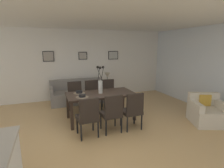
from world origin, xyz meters
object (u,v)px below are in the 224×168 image
object	(u,v)px
sofa	(78,94)
table_lamp	(107,76)
dining_chair_mid_left	(133,109)
framed_picture_center	(83,56)
dining_chair_near_right	(76,95)
centerpiece_vase	(100,83)
bowl_near_right	(79,92)
armchair	(207,112)
bowl_near_left	(82,96)
dining_table	(101,96)
dining_chair_far_left	(112,112)
framed_picture_right	(113,55)
dining_chair_near_left	(88,115)
dining_chair_mid_right	(108,92)
framed_picture_left	(48,56)
dining_chair_far_right	(93,94)
side_table	(107,93)

from	to	relation	value
sofa	table_lamp	distance (m)	1.27
dining_chair_mid_left	framed_picture_center	world-z (taller)	framed_picture_center
dining_chair_near_right	dining_chair_mid_left	world-z (taller)	same
centerpiece_vase	bowl_near_right	distance (m)	0.63
centerpiece_vase	armchair	world-z (taller)	centerpiece_vase
bowl_near_right	centerpiece_vase	bearing A→B (deg)	-20.48
bowl_near_left	table_lamp	distance (m)	2.32
dining_table	dining_chair_far_left	distance (m)	0.86
dining_chair_far_left	framed_picture_right	bearing A→B (deg)	68.77
dining_chair_near_left	sofa	distance (m)	2.68
framed_picture_right	dining_table	bearing A→B (deg)	-118.41
dining_chair_mid_right	framed_picture_left	size ratio (longest dim) A/B	2.39
dining_chair_mid_right	bowl_near_right	size ratio (longest dim) A/B	5.41
centerpiece_vase	framed_picture_center	world-z (taller)	framed_picture_center
centerpiece_vase	bowl_near_right	world-z (taller)	centerpiece_vase
dining_chair_far_left	framed_picture_center	world-z (taller)	framed_picture_center
dining_chair_far_right	bowl_near_right	distance (m)	0.90
table_lamp	framed_picture_right	size ratio (longest dim) A/B	1.23
dining_chair_near_right	sofa	bearing A→B (deg)	76.85
dining_chair_far_right	framed_picture_center	size ratio (longest dim) A/B	2.82
side_table	framed_picture_left	size ratio (longest dim) A/B	1.35
side_table	framed_picture_center	size ratio (longest dim) A/B	1.59
dining_chair_mid_left	framed_picture_center	bearing A→B (deg)	99.78
dining_chair_mid_right	framed_picture_center	distance (m)	1.90
dining_chair_mid_left	dining_chair_near_right	bearing A→B (deg)	122.37
dining_chair_near_left	framed_picture_right	distance (m)	3.78
dining_table	table_lamp	size ratio (longest dim) A/B	3.53
dining_chair_far_right	framed_picture_right	bearing A→B (deg)	48.85
framed_picture_center	dining_chair_mid_left	bearing A→B (deg)	-80.22
centerpiece_vase	bowl_near_left	distance (m)	0.63
side_table	framed_picture_right	world-z (taller)	framed_picture_right
centerpiece_vase	dining_table	bearing A→B (deg)	-124.65
dining_chair_far_right	dining_chair_mid_right	bearing A→B (deg)	-4.11
dining_chair_far_left	dining_chair_far_right	xyz separation A→B (m)	(-0.02, 1.71, 0.00)
dining_chair_near_left	dining_chair_far_left	world-z (taller)	same
centerpiece_vase	side_table	xyz separation A→B (m)	(0.78, 1.70, -0.76)
dining_chair_far_left	dining_table	bearing A→B (deg)	91.26
dining_chair_near_left	table_lamp	distance (m)	2.92
framed_picture_left	dining_chair_mid_right	bearing A→B (deg)	-39.50
dining_chair_far_left	side_table	bearing A→B (deg)	73.41
centerpiece_vase	table_lamp	size ratio (longest dim) A/B	1.44
bowl_near_right	table_lamp	bearing A→B (deg)	48.70
dining_chair_near_left	dining_chair_mid_right	world-z (taller)	same
framed_picture_center	framed_picture_right	xyz separation A→B (m)	(1.23, -0.00, -0.00)
dining_chair_near_right	side_table	size ratio (longest dim) A/B	1.77
dining_chair_near_right	dining_chair_mid_left	size ratio (longest dim) A/B	1.00
armchair	centerpiece_vase	bearing A→B (deg)	154.60
dining_table	framed_picture_left	world-z (taller)	framed_picture_left
bowl_near_left	framed_picture_center	xyz separation A→B (m)	(0.54, 2.47, 0.85)
dining_chair_near_left	bowl_near_right	xyz separation A→B (m)	(0.01, 1.08, 0.27)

